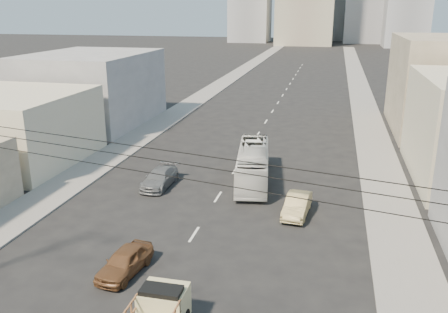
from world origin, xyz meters
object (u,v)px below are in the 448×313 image
at_px(sedan_tan, 297,205).
at_px(sedan_grey, 160,178).
at_px(city_bus, 253,164).
at_px(sedan_brown, 125,261).

relative_size(sedan_tan, sedan_grey, 0.90).
bearing_deg(sedan_tan, city_bus, 129.89).
bearing_deg(sedan_tan, sedan_grey, 170.07).
bearing_deg(sedan_grey, sedan_tan, -13.49).
bearing_deg(sedan_grey, sedan_brown, -76.09).
relative_size(city_bus, sedan_brown, 2.54).
xyz_separation_m(city_bus, sedan_brown, (-4.02, -14.70, -0.70)).
bearing_deg(sedan_brown, sedan_tan, 56.63).
bearing_deg(sedan_brown, sedan_grey, 109.64).
bearing_deg(city_bus, sedan_tan, -63.07).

